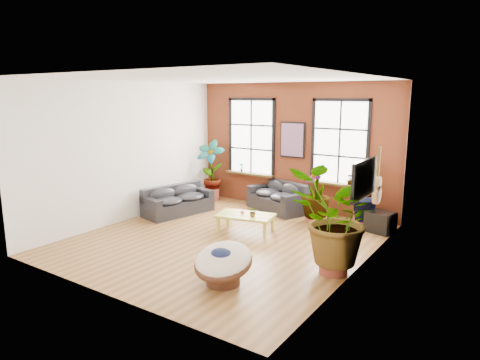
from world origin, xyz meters
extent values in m
cube|color=brown|center=(0.00, 0.00, -0.01)|extent=(6.00, 6.50, 0.02)
cube|color=white|center=(0.00, 0.00, 3.51)|extent=(6.00, 6.50, 0.02)
cube|color=#5E2616|center=(0.00, 3.26, 1.75)|extent=(6.00, 0.02, 3.50)
cube|color=silver|center=(0.00, -3.26, 1.75)|extent=(6.00, 0.02, 3.50)
cube|color=silver|center=(-3.01, 0.00, 1.75)|extent=(0.02, 6.50, 3.50)
cube|color=silver|center=(3.01, 0.00, 1.75)|extent=(0.02, 6.50, 3.50)
cube|color=white|center=(-1.35, 3.20, 1.95)|extent=(1.40, 0.02, 2.10)
cube|color=#422E12|center=(-1.35, 3.13, 0.87)|extent=(1.60, 0.22, 0.06)
cube|color=white|center=(1.35, 3.20, 1.95)|extent=(1.40, 0.02, 2.10)
cube|color=#422E12|center=(1.35, 3.13, 0.87)|extent=(1.60, 0.22, 0.06)
cube|color=black|center=(-0.22, 2.77, 0.20)|extent=(1.94, 1.45, 0.40)
cube|color=black|center=(-0.10, 3.07, 0.60)|extent=(1.70, 0.86, 0.41)
cube|color=black|center=(-0.94, 3.07, 0.50)|extent=(0.52, 0.87, 0.21)
cube|color=black|center=(0.49, 2.48, 0.50)|extent=(0.52, 0.87, 0.21)
ellipsoid|color=black|center=(-0.55, 2.86, 0.45)|extent=(0.95, 0.94, 0.23)
ellipsoid|color=black|center=(-0.46, 3.08, 0.60)|extent=(0.76, 0.49, 0.39)
ellipsoid|color=black|center=(0.07, 2.60, 0.45)|extent=(0.95, 0.94, 0.23)
ellipsoid|color=black|center=(0.16, 2.83, 0.60)|extent=(0.76, 0.49, 0.39)
cube|color=black|center=(-2.27, 1.00, 0.18)|extent=(1.18, 2.02, 0.37)
cube|color=black|center=(-2.57, 1.06, 0.56)|extent=(0.60, 1.89, 0.38)
cube|color=black|center=(-2.46, 0.17, 0.47)|extent=(0.82, 0.36, 0.19)
cube|color=black|center=(-2.09, 1.83, 0.47)|extent=(0.82, 0.36, 0.19)
ellipsoid|color=black|center=(-2.31, 0.62, 0.42)|extent=(0.83, 0.95, 0.21)
ellipsoid|color=black|center=(-2.53, 0.67, 0.56)|extent=(0.38, 0.85, 0.36)
ellipsoid|color=black|center=(-2.15, 1.35, 0.42)|extent=(0.83, 0.95, 0.21)
ellipsoid|color=black|center=(-2.37, 1.40, 0.56)|extent=(0.38, 0.85, 0.36)
cube|color=#BCBF45|center=(0.08, 0.71, 0.39)|extent=(1.43, 1.00, 0.06)
cube|color=#422E12|center=(0.10, 0.59, 0.42)|extent=(1.27, 0.29, 0.00)
cube|color=#422E12|center=(0.05, 0.83, 0.42)|extent=(1.27, 0.29, 0.00)
cube|color=#BCBF45|center=(-0.42, 0.30, 0.18)|extent=(0.08, 0.08, 0.36)
cube|color=#BCBF45|center=(0.70, 0.55, 0.18)|extent=(0.08, 0.08, 0.36)
cube|color=#BCBF45|center=(-0.55, 0.88, 0.18)|extent=(0.08, 0.08, 0.36)
cube|color=#BCBF45|center=(0.58, 1.13, 0.18)|extent=(0.08, 0.08, 0.36)
cylinder|color=#DD3741|center=(-0.02, 0.74, 0.46)|extent=(0.09, 0.09, 0.08)
cylinder|color=#542F1E|center=(1.32, -1.87, 0.12)|extent=(0.63, 0.63, 0.23)
torus|color=#542F1E|center=(1.32, -1.87, 0.38)|extent=(1.09, 1.09, 0.45)
ellipsoid|color=white|center=(1.32, -1.87, 0.44)|extent=(1.05, 1.10, 0.62)
ellipsoid|color=#161E45|center=(1.32, -1.91, 0.56)|extent=(0.41, 0.34, 0.17)
cube|color=black|center=(0.00, 3.19, 1.95)|extent=(0.74, 0.04, 0.98)
cube|color=#0C7F8C|center=(0.00, 3.16, 1.95)|extent=(0.66, 0.02, 0.90)
cube|color=black|center=(2.95, 0.30, 1.65)|extent=(0.06, 1.25, 0.72)
cube|color=black|center=(2.92, 0.30, 1.65)|extent=(0.01, 1.15, 0.62)
cylinder|color=#B27F4C|center=(2.90, 1.35, 1.13)|extent=(0.09, 0.38, 0.38)
cylinder|color=#B27F4C|center=(2.90, 1.35, 1.38)|extent=(0.09, 0.30, 0.30)
cylinder|color=black|center=(2.90, 1.35, 1.13)|extent=(0.09, 0.11, 0.11)
cube|color=#422E12|center=(2.90, 1.35, 1.75)|extent=(0.04, 0.05, 0.55)
cube|color=#422E12|center=(2.90, 1.35, 2.07)|extent=(0.06, 0.06, 0.14)
cube|color=black|center=(2.72, 2.45, 0.25)|extent=(0.70, 0.62, 0.49)
cylinder|color=brown|center=(-2.51, 2.74, 0.18)|extent=(0.56, 0.56, 0.36)
cylinder|color=brown|center=(2.21, 2.73, 0.17)|extent=(0.61, 0.61, 0.34)
cylinder|color=brown|center=(2.70, -0.40, 0.19)|extent=(0.67, 0.67, 0.38)
cylinder|color=brown|center=(1.12, 2.29, 0.16)|extent=(0.52, 0.52, 0.32)
imported|color=#1C4B14|center=(-2.49, 2.72, 1.00)|extent=(0.98, 0.75, 1.70)
imported|color=#1C4B14|center=(2.20, 2.74, 0.89)|extent=(1.02, 1.04, 1.48)
imported|color=#1C4B14|center=(2.69, -0.43, 1.02)|extent=(1.99, 2.04, 1.72)
imported|color=#1C4B14|center=(1.14, 2.30, 0.78)|extent=(1.00, 1.00, 1.28)
imported|color=#1C4B14|center=(0.33, 0.65, 0.54)|extent=(0.22, 0.20, 0.24)
imported|color=#1C4B14|center=(-1.65, 3.13, 1.04)|extent=(0.17, 0.17, 0.27)
imported|color=#1C4B14|center=(1.70, 3.13, 1.04)|extent=(0.19, 0.19, 0.27)
camera|label=1|loc=(5.35, -7.35, 3.16)|focal=32.00mm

